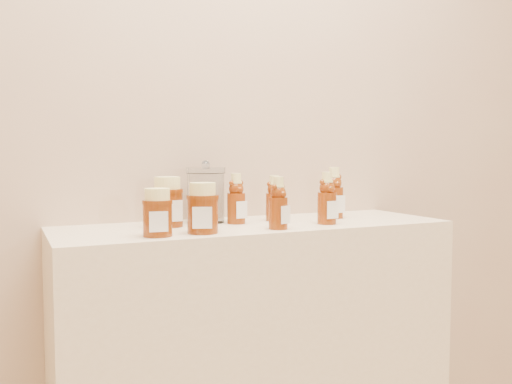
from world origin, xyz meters
name	(u,v)px	position (x,y,z in m)	size (l,w,h in m)	color
wall_back	(231,83)	(0.00, 1.75, 1.35)	(3.50, 0.02, 2.70)	tan
display_table	(256,367)	(0.00, 1.55, 0.45)	(1.20, 0.40, 0.90)	beige
bear_bottle_back_left	(236,195)	(-0.05, 1.58, 0.99)	(0.06, 0.06, 0.17)	#602207
bear_bottle_back_mid	(274,195)	(0.09, 1.60, 0.98)	(0.06, 0.06, 0.16)	#602207
bear_bottle_back_right	(334,189)	(0.30, 1.58, 1.00)	(0.07, 0.07, 0.19)	#602207
bear_bottle_front_left	(278,200)	(0.01, 1.42, 0.98)	(0.06, 0.06, 0.17)	#602207
bear_bottle_front_right	(327,195)	(0.20, 1.46, 0.99)	(0.06, 0.06, 0.18)	#602207
honey_jar_left	(157,212)	(-0.34, 1.43, 0.96)	(0.08, 0.08, 0.12)	#602207
honey_jar_back	(168,202)	(-0.26, 1.60, 0.97)	(0.09, 0.09, 0.15)	#602207
honey_jar_front	(203,208)	(-0.21, 1.43, 0.97)	(0.09, 0.09, 0.14)	#602207
glass_canister	(206,192)	(-0.13, 1.65, 0.99)	(0.12, 0.12, 0.19)	white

